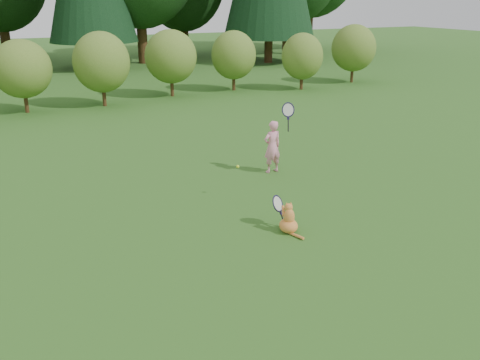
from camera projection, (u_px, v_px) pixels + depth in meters
name	position (u px, v px, depth m)	size (l,w,h in m)	color
ground	(249.00, 232.00, 9.47)	(100.00, 100.00, 0.00)	#235317
shrub_row	(95.00, 68.00, 20.09)	(28.00, 3.00, 2.80)	#4E6E22
child	(273.00, 146.00, 12.48)	(0.73, 0.49, 1.85)	pink
cat	(288.00, 217.00, 9.41)	(0.46, 0.84, 0.74)	#BE6524
tennis_ball	(238.00, 167.00, 10.91)	(0.07, 0.07, 0.07)	#BAE61B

